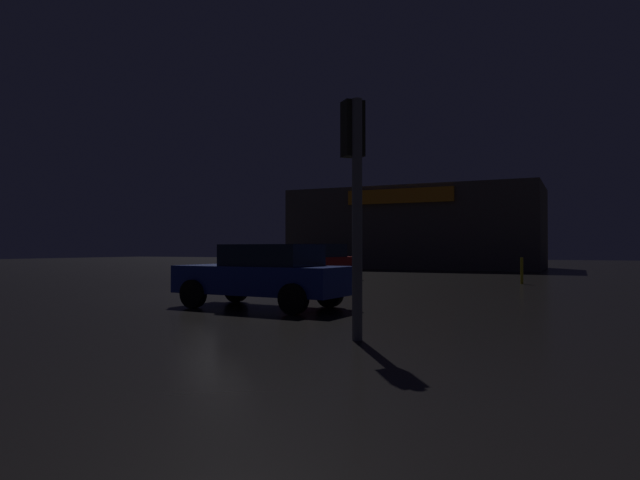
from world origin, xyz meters
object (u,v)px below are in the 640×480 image
object	(u,v)px
store_building	(417,229)
car_near	(264,275)
car_far	(322,262)
traffic_signal_main	(354,173)

from	to	relation	value
store_building	car_near	world-z (taller)	store_building
car_near	car_far	xyz separation A→B (m)	(-3.22, 10.18, 0.04)
store_building	car_near	xyz separation A→B (m)	(4.07, -28.47, -2.06)
store_building	traffic_signal_main	world-z (taller)	store_building
store_building	car_near	bearing A→B (deg)	-81.86
store_building	car_near	distance (m)	28.83
traffic_signal_main	car_far	world-z (taller)	traffic_signal_main
traffic_signal_main	car_near	world-z (taller)	traffic_signal_main
car_near	car_far	bearing A→B (deg)	107.56
car_near	traffic_signal_main	bearing A→B (deg)	-42.56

